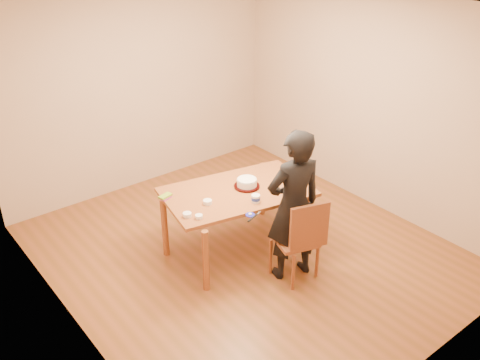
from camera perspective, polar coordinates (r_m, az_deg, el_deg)
room_shell at (r=5.77m, az=-1.44°, el=5.01°), size 4.00×4.50×2.70m
dining_table at (r=5.87m, az=-0.30°, el=-1.29°), size 1.75×1.25×0.04m
dining_chair at (r=5.61m, az=5.87°, el=-6.33°), size 0.51×0.51×0.04m
cake_plate at (r=5.92m, az=0.74°, el=-0.67°), size 0.28×0.28×0.02m
cake at (r=5.90m, az=0.74°, el=-0.27°), size 0.22×0.22×0.07m
frosting_dome at (r=5.88m, az=0.74°, el=0.14°), size 0.22×0.22×0.03m
frosting_tub at (r=5.62m, az=1.69°, el=-1.98°), size 0.09×0.09×0.08m
frosting_lid at (r=5.41m, az=1.10°, el=-3.73°), size 0.10×0.10×0.01m
frosting_dollop at (r=5.40m, az=1.10°, el=-3.62°), size 0.04×0.04×0.02m
ramekin_green at (r=5.37m, az=-4.41°, el=-3.91°), size 0.08×0.08×0.04m
ramekin_yellow at (r=5.60m, az=-3.48°, el=-2.36°), size 0.09×0.09×0.04m
ramekin_multi at (r=5.40m, az=-5.66°, el=-3.71°), size 0.09×0.09×0.04m
candy_box_pink at (r=5.75m, az=-7.90°, el=-1.88°), size 0.14×0.10×0.02m
candy_box_green at (r=5.74m, az=-7.97°, el=-1.70°), size 0.16×0.10×0.02m
spatula at (r=5.36m, az=1.35°, el=-4.06°), size 0.17×0.07×0.01m
person at (r=5.43m, az=5.73°, el=-2.79°), size 0.68×0.53×1.66m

